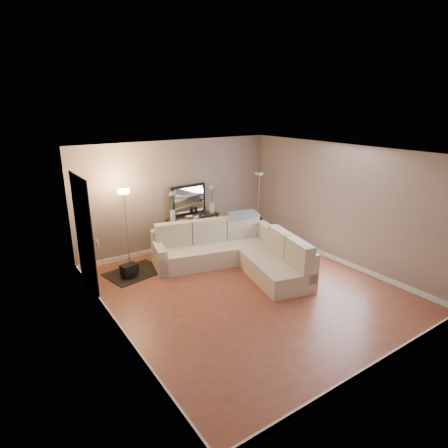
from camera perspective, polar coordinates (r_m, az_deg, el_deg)
floor at (r=7.27m, az=3.59°, el=-9.94°), size 5.00×5.50×0.01m
ceiling at (r=6.48m, az=4.04°, el=10.94°), size 5.00×5.50×0.01m
wall_back at (r=9.02m, az=-7.02°, el=4.37°), size 5.00×0.02×2.60m
wall_front at (r=5.04m, az=23.58°, el=-8.12°), size 5.00×0.02×2.60m
wall_left at (r=5.67m, az=-16.77°, el=-4.49°), size 0.02×5.50×2.60m
wall_right at (r=8.48m, az=17.35°, el=2.83°), size 0.02×5.50×2.60m
baseboard_back at (r=9.36m, az=-6.66°, el=-3.12°), size 5.00×0.03×0.10m
baseboard_front at (r=5.68m, az=21.72°, el=-19.49°), size 5.00×0.03×0.10m
baseboard_left at (r=6.24m, az=-15.49°, el=-15.13°), size 0.03×5.50×0.10m
baseboard_right at (r=8.86m, az=16.50°, el=-5.03°), size 0.03×5.50×0.10m
doorway at (r=7.29m, az=-20.54°, el=-1.55°), size 0.02×1.20×2.20m
switch_plate at (r=6.48m, az=-18.77°, el=-2.81°), size 0.02×0.08×0.12m
sectional_sofa at (r=8.09m, az=1.72°, el=-4.19°), size 2.79×3.09×0.93m
throw_blanket at (r=8.63m, az=3.02°, el=1.51°), size 0.73×0.51×0.09m
console_table at (r=9.06m, az=-5.11°, el=-1.05°), size 1.34×0.44×0.81m
leaning_mirror at (r=9.03m, az=-5.39°, el=3.69°), size 0.94×0.11×0.73m
table_decor at (r=8.95m, az=-4.62°, el=1.31°), size 0.56×0.13×0.13m
flower_vase_left at (r=8.63m, az=-7.88°, el=2.38°), size 0.15×0.13×0.70m
flower_vase_right at (r=9.22m, az=-1.88°, el=3.54°), size 0.15×0.13×0.70m
floor_lamp_lit at (r=8.02m, az=-14.79°, el=1.55°), size 0.29×0.29×1.72m
floor_lamp_unlit at (r=9.68m, az=5.32°, el=4.97°), size 0.27×0.27×1.75m
charcoal_rug at (r=8.13m, az=-13.46°, el=-7.20°), size 1.27×1.05×0.01m
black_bag at (r=7.89m, az=-14.25°, el=-6.69°), size 0.36×0.28×0.21m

